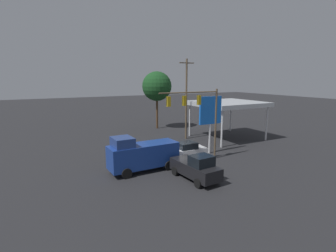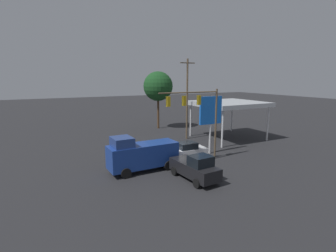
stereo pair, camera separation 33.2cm
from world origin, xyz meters
name	(u,v)px [view 1 (the left image)]	position (x,y,z in m)	size (l,w,h in m)	color
ground_plane	(177,163)	(0.00, 0.00, 0.00)	(200.00, 200.00, 0.00)	#262628
traffic_signal_assembly	(197,109)	(-2.19, 0.39, 5.79)	(7.04, 0.43, 7.80)	brown
utility_pole	(186,98)	(-6.90, -9.29, 6.10)	(2.40, 0.26, 11.61)	brown
gas_station_canopy	(227,104)	(-12.48, -6.77, 5.14)	(9.39, 8.91, 5.50)	#B2B7BC
price_sign	(210,112)	(-5.39, -1.53, 4.96)	(3.00, 0.27, 6.85)	silver
delivery_truck	(142,154)	(4.11, 0.30, 1.69)	(6.86, 2.71, 3.58)	navy
sedan_waiting	(187,151)	(-1.76, -0.81, 0.95)	(4.48, 2.22, 1.93)	silver
pickup_parked	(196,168)	(0.70, 4.60, 1.11)	(2.58, 5.34, 2.40)	black
street_tree	(157,86)	(-6.65, -18.60, 7.44)	(5.14, 5.14, 10.03)	#4C331E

